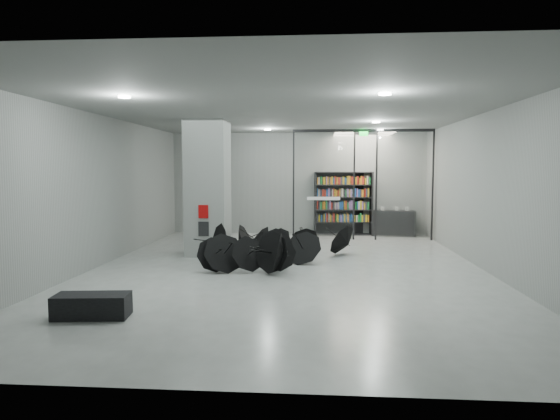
# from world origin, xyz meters

# --- Properties ---
(room) EXTENTS (14.00, 14.02, 4.01)m
(room) POSITION_xyz_m (0.00, 0.00, 2.84)
(room) COLOR gray
(room) RESTS_ON ground
(column) EXTENTS (1.20, 1.20, 4.00)m
(column) POSITION_xyz_m (-2.50, 2.00, 2.00)
(column) COLOR slate
(column) RESTS_ON ground
(fire_cabinet) EXTENTS (0.28, 0.04, 0.38)m
(fire_cabinet) POSITION_xyz_m (-2.50, 1.38, 1.35)
(fire_cabinet) COLOR #A50A07
(fire_cabinet) RESTS_ON column
(info_panel) EXTENTS (0.30, 0.03, 0.42)m
(info_panel) POSITION_xyz_m (-2.50, 1.38, 0.85)
(info_panel) COLOR black
(info_panel) RESTS_ON column
(exit_sign) EXTENTS (0.30, 0.06, 0.15)m
(exit_sign) POSITION_xyz_m (2.40, 5.30, 3.82)
(exit_sign) COLOR #0CE533
(exit_sign) RESTS_ON room
(glass_partition) EXTENTS (5.06, 0.08, 4.00)m
(glass_partition) POSITION_xyz_m (2.39, 5.50, 2.18)
(glass_partition) COLOR silver
(glass_partition) RESTS_ON ground
(bench) EXTENTS (1.31, 0.68, 0.41)m
(bench) POSITION_xyz_m (-3.14, -4.36, 0.20)
(bench) COLOR black
(bench) RESTS_ON ground
(bookshelf) EXTENTS (2.27, 0.63, 2.46)m
(bookshelf) POSITION_xyz_m (1.78, 6.75, 1.23)
(bookshelf) COLOR black
(bookshelf) RESTS_ON ground
(shop_counter) EXTENTS (1.71, 0.87, 0.98)m
(shop_counter) POSITION_xyz_m (3.72, 6.64, 0.49)
(shop_counter) COLOR black
(shop_counter) RESTS_ON ground
(umbrella_cluster) EXTENTS (4.77, 4.33, 1.24)m
(umbrella_cluster) POSITION_xyz_m (-0.55, 0.66, 0.30)
(umbrella_cluster) COLOR black
(umbrella_cluster) RESTS_ON ground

